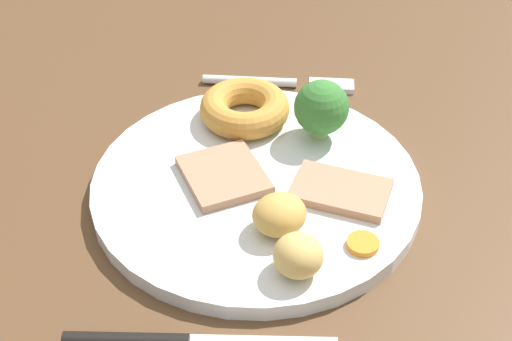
% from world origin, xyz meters
% --- Properties ---
extents(dining_table, '(1.20, 0.84, 0.04)m').
position_xyz_m(dining_table, '(0.00, 0.00, 0.02)').
color(dining_table, brown).
rests_on(dining_table, ground).
extents(dinner_plate, '(0.27, 0.27, 0.01)m').
position_xyz_m(dinner_plate, '(-0.03, -0.01, 0.04)').
color(dinner_plate, white).
rests_on(dinner_plate, dining_table).
extents(meat_slice_main, '(0.09, 0.09, 0.01)m').
position_xyz_m(meat_slice_main, '(-0.03, -0.04, 0.05)').
color(meat_slice_main, tan).
rests_on(meat_slice_main, dinner_plate).
extents(meat_slice_under, '(0.06, 0.08, 0.01)m').
position_xyz_m(meat_slice_under, '(-0.02, 0.06, 0.05)').
color(meat_slice_under, tan).
rests_on(meat_slice_under, dinner_plate).
extents(yorkshire_pudding, '(0.08, 0.08, 0.03)m').
position_xyz_m(yorkshire_pudding, '(-0.11, -0.03, 0.06)').
color(yorkshire_pudding, '#C68938').
rests_on(yorkshire_pudding, dinner_plate).
extents(roast_potato_left, '(0.06, 0.06, 0.03)m').
position_xyz_m(roast_potato_left, '(0.03, 0.01, 0.07)').
color(roast_potato_left, tan).
rests_on(roast_potato_left, dinner_plate).
extents(roast_potato_right, '(0.05, 0.05, 0.03)m').
position_xyz_m(roast_potato_right, '(0.07, 0.03, 0.07)').
color(roast_potato_right, '#D8B260').
rests_on(roast_potato_right, dinner_plate).
extents(carrot_coin_front, '(0.02, 0.02, 0.01)m').
position_xyz_m(carrot_coin_front, '(0.03, 0.08, 0.05)').
color(carrot_coin_front, orange).
rests_on(carrot_coin_front, dinner_plate).
extents(broccoli_floret, '(0.05, 0.05, 0.05)m').
position_xyz_m(broccoli_floret, '(-0.10, 0.04, 0.08)').
color(broccoli_floret, '#8CB766').
rests_on(broccoli_floret, dinner_plate).
extents(fork, '(0.03, 0.15, 0.01)m').
position_xyz_m(fork, '(-0.19, -0.01, 0.04)').
color(fork, silver).
rests_on(fork, dining_table).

